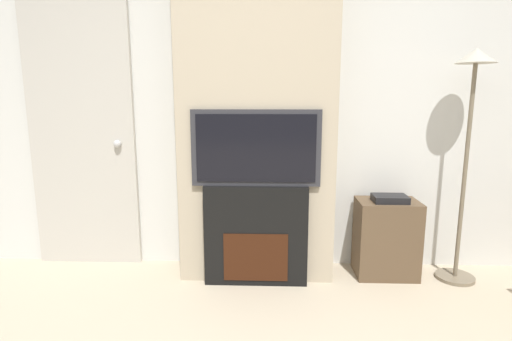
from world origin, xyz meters
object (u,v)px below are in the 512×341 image
(fireplace, at_px, (256,235))
(television, at_px, (256,148))
(floor_lamp, at_px, (471,115))
(media_stand, at_px, (386,237))

(fireplace, height_order, television, television)
(floor_lamp, distance_m, media_stand, 1.06)
(floor_lamp, height_order, media_stand, floor_lamp)
(fireplace, bearing_deg, television, -90.00)
(television, bearing_deg, floor_lamp, 4.06)
(floor_lamp, relative_size, media_stand, 2.63)
(television, xyz_separation_m, media_stand, (0.99, 0.16, -0.70))
(fireplace, relative_size, floor_lamp, 0.44)
(television, relative_size, media_stand, 1.41)
(fireplace, bearing_deg, floor_lamp, 3.98)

